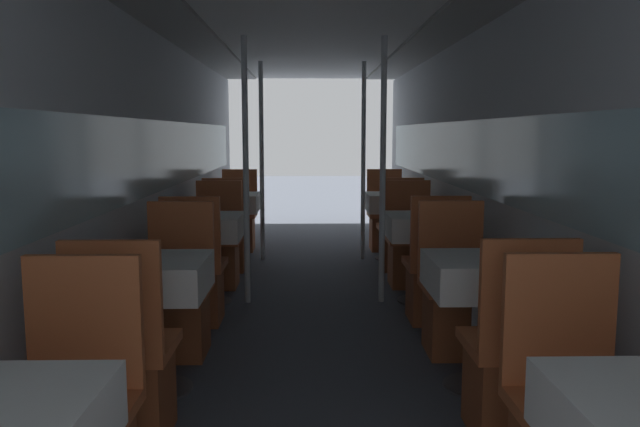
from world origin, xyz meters
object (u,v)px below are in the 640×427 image
(dining_table_left_2, at_px, (207,231))
(chair_right_far_2, at_px, (409,254))
(chair_left_far_1, at_px, (178,309))
(chair_left_far_2, at_px, (218,255))
(support_pole_right_2, at_px, (383,172))
(support_pole_left_3, at_px, (262,162))
(dining_table_left_1, at_px, (155,282))
(chair_left_near_1, at_px, (127,379))
(chair_right_near_1, at_px, (512,376))
(chair_left_near_2, at_px, (196,284))
(dining_table_right_1, at_px, (481,281))
(chair_right_far_1, at_px, (455,308))
(dining_table_right_2, at_px, (421,230))
(dining_table_left_3, at_px, (233,205))
(support_pole_right_3, at_px, (363,162))
(chair_left_far_3, at_px, (239,226))
(chair_right_near_2, at_px, (434,283))
(chair_left_near_3, at_px, (227,242))
(chair_right_far_3, at_px, (385,225))
(chair_right_near_3, at_px, (399,242))
(support_pole_left_2, at_px, (246,172))
(dining_table_right_3, at_px, (392,205))

(dining_table_left_2, distance_m, chair_right_far_2, 1.93)
(chair_left_far_1, height_order, chair_left_far_2, same)
(dining_table_left_2, bearing_deg, support_pole_right_2, 0.00)
(support_pole_left_3, bearing_deg, chair_left_far_1, -96.19)
(dining_table_left_1, bearing_deg, chair_left_far_1, 90.00)
(chair_left_near_1, xyz_separation_m, support_pole_right_2, (1.48, 2.41, 0.81))
(chair_left_far_2, distance_m, support_pole_right_2, 1.78)
(chair_left_near_1, height_order, dining_table_left_2, chair_left_near_1)
(chair_left_far_1, bearing_deg, chair_right_near_1, 147.41)
(chair_left_near_2, bearing_deg, support_pole_right_2, 21.39)
(chair_right_near_1, bearing_deg, dining_table_right_1, 90.00)
(chair_right_far_1, relative_size, dining_table_right_2, 1.31)
(chair_left_far_2, relative_size, dining_table_left_3, 1.31)
(support_pole_left_3, relative_size, support_pole_right_3, 1.00)
(chair_left_far_3, distance_m, chair_right_near_2, 3.49)
(dining_table_left_1, distance_m, chair_left_far_1, 0.66)
(chair_right_far_2, bearing_deg, support_pole_right_2, 60.07)
(dining_table_left_2, xyz_separation_m, chair_left_near_3, (0.00, 1.25, -0.32))
(support_pole_left_3, distance_m, chair_right_far_3, 1.78)
(chair_left_near_2, distance_m, chair_right_far_3, 3.49)
(chair_right_far_1, xyz_separation_m, support_pole_right_3, (-0.33, 3.07, 0.81))
(chair_left_far_2, bearing_deg, chair_right_near_3, -159.77)
(chair_left_far_1, bearing_deg, chair_right_near_2, -159.77)
(chair_left_near_2, height_order, support_pole_left_3, support_pole_left_3)
(support_pole_left_2, bearing_deg, dining_table_left_3, 100.35)
(chair_right_near_2, bearing_deg, chair_left_far_2, 147.41)
(chair_right_near_1, relative_size, support_pole_right_2, 0.44)
(chair_right_far_1, height_order, chair_right_far_2, same)
(dining_table_left_1, height_order, dining_table_left_3, same)
(dining_table_left_1, xyz_separation_m, chair_right_far_2, (1.81, 2.41, -0.32))
(dining_table_left_3, distance_m, dining_table_right_1, 4.08)
(dining_table_left_3, bearing_deg, chair_left_near_1, -90.00)
(chair_right_near_2, bearing_deg, chair_right_far_2, 90.00)
(chair_left_near_2, relative_size, support_pole_right_2, 0.44)
(chair_left_near_3, bearing_deg, dining_table_left_3, 90.00)
(chair_left_far_3, relative_size, support_pole_right_2, 0.44)
(support_pole_left_3, bearing_deg, dining_table_right_2, -51.01)
(support_pole_left_2, bearing_deg, chair_right_near_3, 40.15)
(chair_right_far_1, height_order, chair_right_near_2, same)
(support_pole_left_2, height_order, chair_right_near_2, support_pole_left_2)
(chair_right_far_3, bearing_deg, chair_left_near_3, 32.59)
(chair_left_far_2, xyz_separation_m, dining_table_right_1, (1.81, -2.41, 0.32))
(support_pole_left_3, height_order, dining_table_right_1, support_pole_left_3)
(support_pole_left_2, distance_m, chair_right_far_2, 1.78)
(chair_left_near_1, relative_size, dining_table_right_3, 1.31)
(chair_left_far_2, height_order, chair_left_far_3, same)
(dining_table_right_3, bearing_deg, support_pole_left_2, -128.99)
(chair_left_far_1, height_order, support_pole_right_3, support_pole_right_3)
(dining_table_right_1, height_order, dining_table_right_2, same)
(dining_table_right_3, bearing_deg, dining_table_right_1, -90.00)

